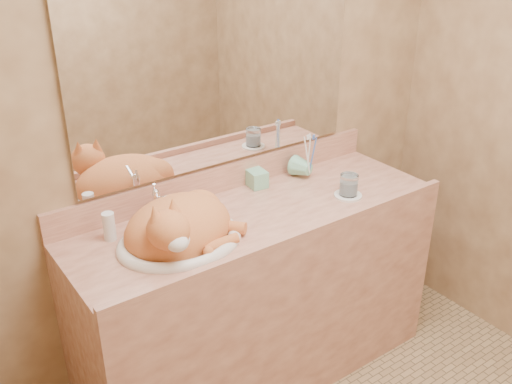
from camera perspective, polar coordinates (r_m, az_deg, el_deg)
wall_back at (r=2.40m, az=-3.58°, el=8.92°), size 2.40×0.02×2.50m
vanity_counter at (r=2.57m, az=0.26°, el=-10.44°), size 1.60×0.55×0.85m
mirror at (r=2.36m, az=-3.51°, el=12.11°), size 1.30×0.02×0.80m
sink_basin at (r=2.12m, az=-7.69°, el=-3.30°), size 0.52×0.45×0.15m
faucet at (r=2.27m, az=-9.90°, el=-1.32°), size 0.05×0.11×0.16m
cat at (r=2.13m, az=-7.73°, el=-3.25°), size 0.48×0.41×0.24m
soap_dispenser at (r=2.50m, az=0.59°, el=1.95°), size 0.09×0.09×0.17m
toothbrush_cup at (r=2.63m, az=5.37°, el=2.17°), size 0.12×0.12×0.09m
toothbrushes at (r=2.60m, az=5.45°, el=3.91°), size 0.04×0.04×0.22m
saucer at (r=2.51m, az=9.18°, el=-0.34°), size 0.12×0.12×0.01m
water_glass at (r=2.49m, az=9.26°, el=0.72°), size 0.08×0.08×0.09m
lotion_bottle at (r=2.20m, az=-14.48°, el=-3.35°), size 0.05×0.05×0.11m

